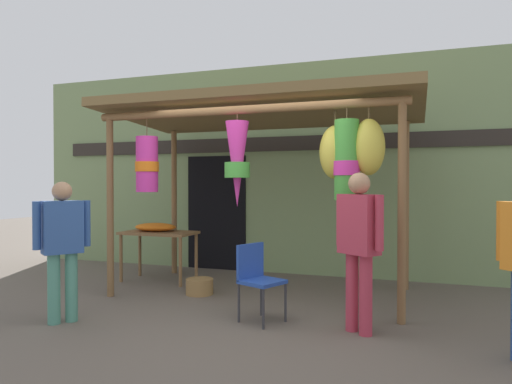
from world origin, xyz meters
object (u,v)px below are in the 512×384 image
shopper_by_bananas (62,240)px  customer_foreground (359,239)px  display_table (159,238)px  flower_heap_on_table (156,227)px  folding_chair (257,275)px  wicker_basket_by_table (200,286)px

shopper_by_bananas → customer_foreground: bearing=12.8°
display_table → flower_heap_on_table: (-0.08, 0.04, 0.16)m
flower_heap_on_table → customer_foreground: (3.30, -1.58, 0.12)m
display_table → folding_chair: 2.59m
folding_chair → shopper_by_bananas: size_ratio=0.55×
display_table → folding_chair: size_ratio=1.34×
display_table → wicker_basket_by_table: display_table is taller
folding_chair → wicker_basket_by_table: folding_chair is taller
customer_foreground → shopper_by_bananas: size_ratio=1.06×
display_table → flower_heap_on_table: 0.19m
customer_foreground → folding_chair: bearing=176.7°
display_table → wicker_basket_by_table: size_ratio=3.03×
folding_chair → customer_foreground: 1.20m
wicker_basket_by_table → customer_foreground: (2.25, -0.96, 0.85)m
wicker_basket_by_table → shopper_by_bananas: 2.01m
display_table → customer_foreground: 3.59m
customer_foreground → flower_heap_on_table: bearing=154.5°
flower_heap_on_table → customer_foreground: customer_foreground is taller
customer_foreground → shopper_by_bananas: (-3.07, -0.70, -0.06)m
flower_heap_on_table → shopper_by_bananas: (0.23, -2.28, 0.06)m
flower_heap_on_table → shopper_by_bananas: shopper_by_bananas is taller
display_table → folding_chair: (2.12, -1.48, -0.17)m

